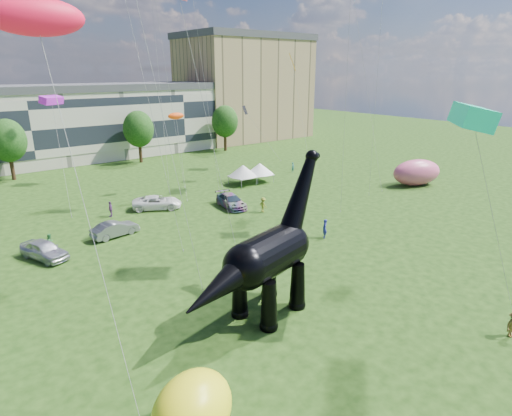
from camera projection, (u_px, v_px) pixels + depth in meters
ground at (346, 295)px, 31.00m from camera, size 220.00×220.00×0.00m
terrace_row at (24, 130)px, 70.53m from camera, size 78.00×11.00×12.00m
apartment_block at (245, 90)px, 99.64m from camera, size 28.00×18.00×22.00m
tree_mid_left at (7, 137)px, 61.37m from camera, size 5.20×5.20×9.44m
tree_mid_right at (138, 126)px, 73.22m from camera, size 5.20×5.20×9.44m
tree_far_right at (225, 119)px, 83.88m from camera, size 5.20×5.20×9.44m
dinosaur_sculpture at (264, 259)px, 27.24m from camera, size 13.14×5.03×10.72m
car_silver at (44, 250)px, 36.66m from camera, size 3.57×5.22×1.65m
car_grey at (115, 229)px, 41.65m from camera, size 4.78×2.21×1.52m
car_white at (157, 202)px, 49.87m from camera, size 6.16×4.95×1.56m
car_dark at (231, 201)px, 50.42m from camera, size 3.02×5.59×1.54m
gazebo_near at (243, 171)px, 60.14m from camera, size 4.17×4.17×2.80m
gazebo_far at (260, 169)px, 61.60m from camera, size 4.41×4.41×2.74m
inflatable_pink at (417, 172)px, 59.79m from camera, size 8.12×5.90×3.66m
inflatable_yellow at (192, 410)px, 18.45m from camera, size 5.04×4.56×3.16m
visitors at (208, 227)px, 41.89m from camera, size 51.81×41.03×1.89m
kites at (216, 36)px, 29.40m from camera, size 60.46×54.99×31.27m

